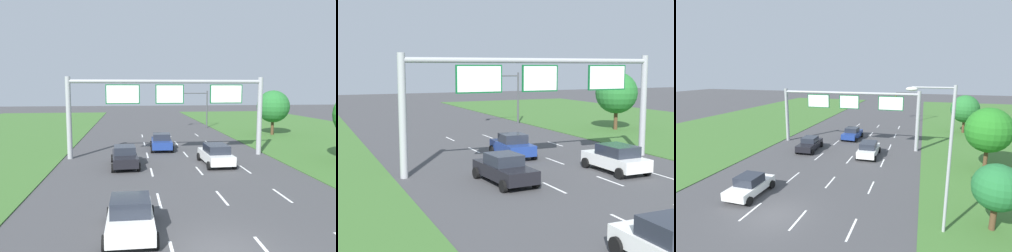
% 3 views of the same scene
% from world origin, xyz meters
% --- Properties ---
extents(lane_dashes_inner_left, '(0.14, 50.40, 0.01)m').
position_xyz_m(lane_dashes_inner_left, '(-1.75, 6.00, 0.00)').
color(lane_dashes_inner_left, white).
rests_on(lane_dashes_inner_left, ground_plane).
extents(lane_dashes_inner_right, '(0.14, 50.40, 0.01)m').
position_xyz_m(lane_dashes_inner_right, '(1.75, 6.00, 0.00)').
color(lane_dashes_inner_right, white).
rests_on(lane_dashes_inner_right, ground_plane).
extents(lane_dashes_slip, '(0.14, 50.40, 0.01)m').
position_xyz_m(lane_dashes_slip, '(5.25, 6.00, 0.00)').
color(lane_dashes_slip, white).
rests_on(lane_dashes_slip, ground_plane).
extents(car_near_red, '(2.13, 3.99, 1.57)m').
position_xyz_m(car_near_red, '(-3.29, 2.10, 0.77)').
color(car_near_red, white).
rests_on(car_near_red, ground_plane).
extents(car_lead_silver, '(2.33, 4.16, 1.63)m').
position_xyz_m(car_lead_silver, '(-0.23, 20.43, 0.80)').
color(car_lead_silver, navy).
rests_on(car_lead_silver, ground_plane).
extents(car_mid_lane, '(2.25, 4.39, 1.65)m').
position_xyz_m(car_mid_lane, '(3.44, 13.72, 0.84)').
color(car_mid_lane, white).
rests_on(car_mid_lane, ground_plane).
extents(car_far_ahead, '(2.32, 4.53, 1.59)m').
position_xyz_m(car_far_ahead, '(-3.70, 13.96, 0.79)').
color(car_far_ahead, black).
rests_on(car_far_ahead, ground_plane).
extents(sign_gantry, '(17.24, 0.44, 7.00)m').
position_xyz_m(sign_gantry, '(0.16, 17.29, 4.93)').
color(sign_gantry, '#9EA0A5').
rests_on(sign_gantry, ground_plane).
extents(traffic_light_mast, '(4.76, 0.49, 5.60)m').
position_xyz_m(traffic_light_mast, '(6.39, 37.41, 3.87)').
color(traffic_light_mast, '#47494F').
rests_on(traffic_light_mast, ground_plane).
extents(roadside_tree_far, '(4.08, 4.08, 5.73)m').
position_xyz_m(roadside_tree_far, '(14.90, 28.84, 3.68)').
color(roadside_tree_far, '#513823').
rests_on(roadside_tree_far, ground_plane).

